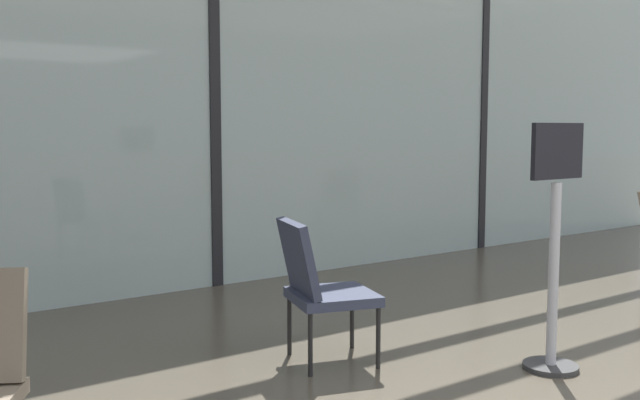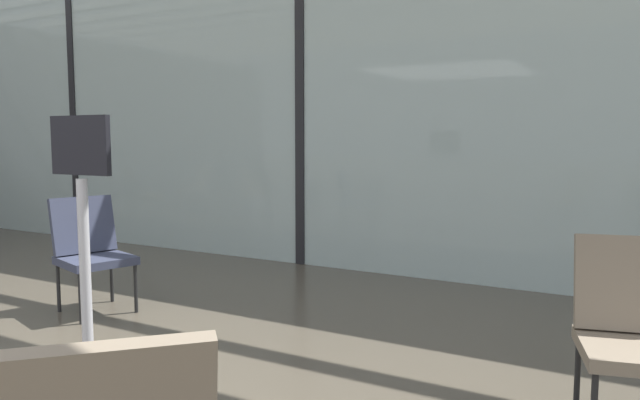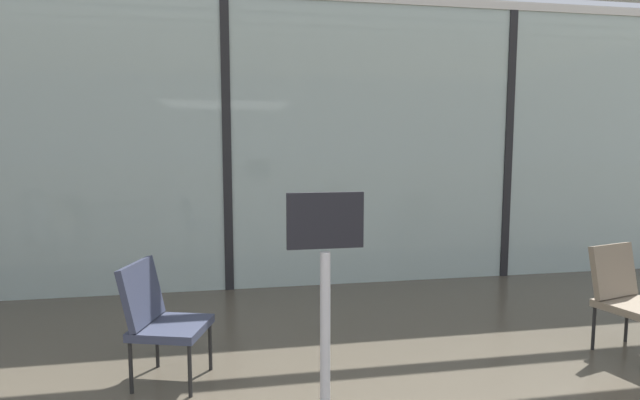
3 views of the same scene
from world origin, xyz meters
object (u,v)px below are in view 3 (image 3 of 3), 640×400
at_px(parked_airplane, 255,126).
at_px(lounge_chair_1, 159,314).
at_px(lounge_chair_0, 627,293).
at_px(info_sign, 325,324).

relative_size(parked_airplane, lounge_chair_1, 16.50).
xyz_separation_m(parked_airplane, lounge_chair_0, (2.56, -8.21, -1.60)).
xyz_separation_m(parked_airplane, lounge_chair_1, (-1.15, -8.07, -1.60)).
bearing_deg(lounge_chair_0, parked_airplane, 92.61).
relative_size(lounge_chair_0, lounge_chair_1, 1.00).
bearing_deg(info_sign, lounge_chair_1, 139.30).
height_order(parked_airplane, lounge_chair_0, parked_airplane).
bearing_deg(parked_airplane, info_sign, -90.69).
bearing_deg(info_sign, lounge_chair_0, 15.87).
bearing_deg(lounge_chair_1, parked_airplane, 8.96).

